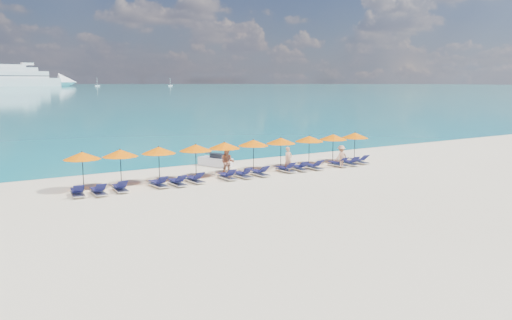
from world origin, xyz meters
TOP-DOWN VIEW (x-y plane):
  - ground at (0.00, 0.00)m, footprint 1400.00×1400.00m
  - cruise_ship at (57.33, 603.65)m, footprint 126.82×29.07m
  - sailboat_near at (134.61, 573.31)m, footprint 5.42×1.81m
  - sailboat_far at (213.15, 543.68)m, footprint 5.12×1.71m
  - jetski at (-0.04, 8.55)m, footprint 1.90×2.77m
  - beachgoer_a at (3.20, 3.97)m, footprint 0.66×0.46m
  - beachgoer_b at (-1.20, 4.58)m, footprint 1.05×0.94m
  - beachgoer_c at (7.31, 3.22)m, footprint 1.05×0.51m
  - umbrella_0 at (-10.21, 5.07)m, footprint 2.10×2.10m
  - umbrella_1 at (-8.08, 4.97)m, footprint 2.10×2.10m
  - umbrella_2 at (-5.73, 4.96)m, footprint 2.10×2.10m
  - umbrella_3 at (-3.33, 4.83)m, footprint 2.10×2.10m
  - umbrella_4 at (-1.26, 4.88)m, footprint 2.10×2.10m
  - umbrella_5 at (1.07, 5.07)m, footprint 2.10×2.10m
  - umbrella_6 at (3.32, 5.04)m, footprint 2.10×2.10m
  - umbrella_7 at (5.75, 4.95)m, footprint 2.10×2.10m
  - umbrella_8 at (7.98, 4.92)m, footprint 2.10×2.10m
  - umbrella_9 at (10.19, 4.95)m, footprint 2.10×2.10m
  - lounger_0 at (-10.82, 3.81)m, footprint 0.79×1.75m
  - lounger_1 at (-9.78, 3.54)m, footprint 0.62×1.70m
  - lounger_2 at (-8.52, 3.75)m, footprint 0.70×1.73m
  - lounger_3 at (-6.25, 3.74)m, footprint 0.77×1.75m
  - lounger_4 at (-5.16, 3.54)m, footprint 0.65×1.71m
  - lounger_5 at (-3.91, 3.79)m, footprint 0.76×1.75m
  - lounger_6 at (-1.74, 3.66)m, footprint 0.65×1.71m
  - lounger_7 at (-0.62, 3.61)m, footprint 0.69×1.72m
  - lounger_8 at (0.65, 3.60)m, footprint 0.67×1.72m
  - lounger_9 at (2.89, 3.82)m, footprint 0.69×1.72m
  - lounger_10 at (4.01, 3.76)m, footprint 0.76×1.74m
  - lounger_11 at (5.17, 3.62)m, footprint 0.66×1.72m
  - lounger_12 at (7.41, 3.63)m, footprint 0.68×1.72m
  - lounger_13 at (8.49, 3.53)m, footprint 0.78×1.75m
  - lounger_14 at (9.67, 3.80)m, footprint 0.71×1.73m

SIDE VIEW (x-z plane):
  - ground at x=0.00m, z-range 0.00..0.00m
  - lounger_0 at x=-10.82m, z-range -0.09..0.56m
  - lounger_1 at x=-9.78m, z-range -0.09..0.56m
  - lounger_2 at x=-8.52m, z-range -0.09..0.56m
  - lounger_3 at x=-6.25m, z-range -0.09..0.56m
  - lounger_4 at x=-5.16m, z-range -0.09..0.56m
  - lounger_5 at x=-3.91m, z-range -0.09..0.56m
  - lounger_6 at x=-1.74m, z-range -0.09..0.56m
  - lounger_7 at x=-0.62m, z-range -0.09..0.56m
  - lounger_8 at x=0.65m, z-range -0.09..0.56m
  - lounger_9 at x=2.89m, z-range -0.09..0.56m
  - lounger_10 at x=4.01m, z-range -0.09..0.56m
  - lounger_11 at x=5.17m, z-range -0.09..0.56m
  - lounger_12 at x=7.41m, z-range -0.09..0.56m
  - lounger_13 at x=8.49m, z-range -0.09..0.56m
  - lounger_14 at x=9.67m, z-range -0.09..0.56m
  - jetski at x=-0.04m, z-range -0.08..0.84m
  - beachgoer_c at x=7.31m, z-range 0.00..1.62m
  - beachgoer_a at x=3.20m, z-range 0.00..1.71m
  - beachgoer_b at x=-1.20m, z-range 0.00..1.87m
  - sailboat_far at x=213.15m, z-range -3.73..5.65m
  - sailboat_near at x=134.61m, z-range -3.95..5.99m
  - umbrella_0 at x=-10.21m, z-range 0.88..3.16m
  - umbrella_1 at x=-8.08m, z-range 0.88..3.16m
  - umbrella_2 at x=-5.73m, z-range 0.88..3.16m
  - umbrella_3 at x=-3.33m, z-range 0.88..3.16m
  - umbrella_4 at x=-1.26m, z-range 0.88..3.16m
  - umbrella_5 at x=1.07m, z-range 0.88..3.16m
  - umbrella_6 at x=3.32m, z-range 0.88..3.16m
  - umbrella_7 at x=5.75m, z-range 0.88..3.16m
  - umbrella_8 at x=7.98m, z-range 0.88..3.16m
  - umbrella_9 at x=10.19m, z-range 0.88..3.16m
  - cruise_ship at x=57.33m, z-range -8.39..26.60m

